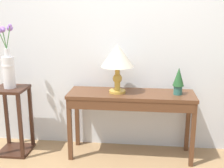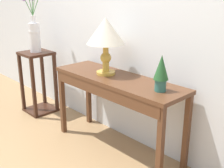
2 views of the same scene
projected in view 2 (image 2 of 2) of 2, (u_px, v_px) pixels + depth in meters
The scene contains 5 objects.
console_table at pixel (115, 88), 2.57m from camera, with size 1.35×0.42×0.73m.
table_lamp at pixel (106, 34), 2.54m from camera, with size 0.35×0.35×0.52m.
potted_plant_on_console at pixel (161, 71), 2.17m from camera, with size 0.12×0.12×0.29m.
pedestal_stand_left at pixel (39, 82), 3.53m from camera, with size 0.35×0.35×0.77m.
flower_vase_tall_left at pixel (34, 31), 3.33m from camera, with size 0.15×0.23×0.68m.
Camera 2 is at (1.89, -0.67, 1.49)m, focal length 45.72 mm.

